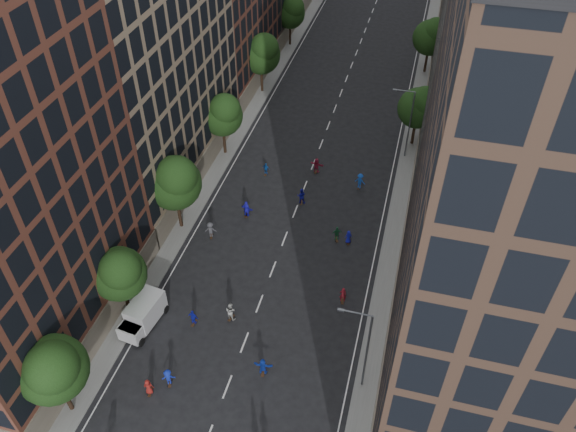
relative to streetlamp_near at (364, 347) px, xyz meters
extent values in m
plane|color=black|center=(-10.37, 28.00, -5.17)|extent=(240.00, 240.00, 0.00)
cube|color=slate|center=(-22.37, 35.50, -5.09)|extent=(4.00, 105.00, 0.15)
cube|color=slate|center=(1.63, 35.50, -5.09)|extent=(4.00, 105.00, 0.15)
cube|color=#887259|center=(-29.37, 23.00, 11.83)|extent=(14.00, 26.00, 34.00)
cube|color=#412D23|center=(8.63, 3.00, 12.83)|extent=(14.00, 30.00, 36.00)
cube|color=#6D665A|center=(8.63, 32.00, 11.33)|extent=(14.00, 28.00, 33.00)
cylinder|color=black|center=(-21.57, -8.00, -3.19)|extent=(0.36, 0.36, 3.96)
sphere|color=black|center=(-21.57, -8.00, 0.41)|extent=(5.20, 5.20, 5.20)
sphere|color=black|center=(-20.92, -8.52, 1.71)|extent=(3.90, 3.90, 3.90)
cylinder|color=black|center=(-21.57, 2.00, -3.32)|extent=(0.36, 0.36, 3.70)
sphere|color=black|center=(-21.57, 2.00, 0.04)|extent=(4.80, 4.80, 4.80)
sphere|color=black|center=(-20.97, 1.52, 1.24)|extent=(3.60, 3.60, 3.60)
cylinder|color=black|center=(-21.57, 14.00, -3.06)|extent=(0.36, 0.36, 4.22)
sphere|color=black|center=(-21.57, 14.00, 0.78)|extent=(5.60, 5.60, 5.60)
sphere|color=black|center=(-20.87, 13.44, 2.18)|extent=(4.20, 4.20, 4.20)
cylinder|color=black|center=(-21.57, 28.00, -3.23)|extent=(0.36, 0.36, 3.87)
sphere|color=black|center=(-21.57, 28.00, 0.29)|extent=(5.00, 5.00, 5.00)
sphere|color=black|center=(-20.94, 27.50, 1.54)|extent=(3.75, 3.75, 3.75)
cylinder|color=black|center=(-21.57, 44.00, -3.14)|extent=(0.36, 0.36, 4.05)
sphere|color=black|center=(-21.57, 44.00, 0.54)|extent=(5.40, 5.40, 5.40)
sphere|color=black|center=(-20.89, 43.46, 1.89)|extent=(4.05, 4.05, 4.05)
cylinder|color=black|center=(-21.57, 60.00, -3.28)|extent=(0.36, 0.36, 3.78)
sphere|color=black|center=(-21.57, 60.00, 0.16)|extent=(4.80, 4.80, 4.80)
sphere|color=black|center=(-20.97, 59.52, 1.36)|extent=(3.60, 3.60, 3.60)
cylinder|color=black|center=(0.83, 36.00, -3.30)|extent=(0.36, 0.36, 3.74)
sphere|color=black|center=(0.83, 36.00, 0.10)|extent=(5.00, 5.00, 5.00)
sphere|color=black|center=(1.46, 35.50, 1.35)|extent=(3.75, 3.75, 3.75)
cylinder|color=black|center=(0.83, 56.00, -3.19)|extent=(0.36, 0.36, 3.96)
sphere|color=black|center=(0.83, 56.00, 0.41)|extent=(5.20, 5.20, 5.20)
sphere|color=black|center=(1.48, 55.48, 1.71)|extent=(3.90, 3.90, 3.90)
cylinder|color=#595B60|center=(0.23, 0.00, -0.67)|extent=(0.18, 0.18, 9.00)
cylinder|color=#595B60|center=(-0.97, 0.00, 3.83)|extent=(2.40, 0.12, 0.12)
cube|color=#595B60|center=(-2.07, 0.00, 3.78)|extent=(0.50, 0.22, 0.15)
cylinder|color=#595B60|center=(0.23, 33.00, -0.67)|extent=(0.18, 0.18, 9.00)
cylinder|color=#595B60|center=(-0.97, 33.00, 3.83)|extent=(2.40, 0.12, 0.12)
cube|color=#595B60|center=(-2.07, 33.00, 3.78)|extent=(0.50, 0.22, 0.15)
cube|color=silver|center=(-19.58, 1.61, -3.70)|extent=(2.60, 3.90, 2.22)
cube|color=silver|center=(-19.89, -0.59, -4.11)|extent=(2.23, 1.88, 1.42)
cube|color=black|center=(-19.89, -0.59, -3.45)|extent=(1.98, 1.55, 0.10)
cylinder|color=black|center=(-20.93, -0.76, -4.78)|extent=(0.36, 0.80, 0.77)
cylinder|color=black|center=(-18.93, -1.03, -4.78)|extent=(0.36, 0.80, 0.77)
cylinder|color=black|center=(-20.39, 3.15, -4.78)|extent=(0.36, 0.80, 0.77)
cylinder|color=black|center=(-18.39, 2.87, -4.78)|extent=(0.36, 0.80, 0.77)
imported|color=#1428A9|center=(-15.05, -3.90, -4.32)|extent=(1.25, 0.99, 1.69)
imported|color=#161DB6|center=(-15.39, 2.30, -4.33)|extent=(1.03, 0.55, 1.68)
imported|color=#1638BA|center=(-7.90, -0.99, -4.30)|extent=(1.65, 0.64, 1.74)
imported|color=maroon|center=(-16.24, -5.09, -4.36)|extent=(0.88, 0.67, 1.61)
imported|color=maroon|center=(-2.95, 8.28, -4.29)|extent=(0.71, 0.53, 1.75)
imported|color=#AEAFAA|center=(-12.36, 3.72, -4.20)|extent=(1.11, 0.97, 1.95)
imported|color=#444449|center=(-17.91, 13.34, -4.24)|extent=(1.33, 0.96, 1.85)
imported|color=#1D6136|center=(-5.06, 16.24, -4.31)|extent=(1.09, 0.77, 1.72)
imported|color=#1915AE|center=(-15.36, 17.52, -4.37)|extent=(1.56, 0.84, 1.60)
imported|color=#1315A1|center=(-3.84, 16.13, -4.41)|extent=(0.85, 0.68, 1.52)
imported|color=#1813A0|center=(-15.32, 17.45, -4.20)|extent=(0.73, 0.50, 1.94)
imported|color=#13139B|center=(-10.06, 21.09, -4.21)|extent=(1.02, 0.85, 1.92)
imported|color=blue|center=(-4.18, 25.42, -4.21)|extent=(1.38, 1.00, 1.92)
imported|color=#144DA8|center=(-15.38, 25.14, -4.40)|extent=(0.94, 0.50, 1.53)
imported|color=#A51B3C|center=(-9.69, 27.12, -4.24)|extent=(1.79, 0.86, 1.85)
camera|label=1|loc=(0.81, -25.75, 35.83)|focal=35.00mm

